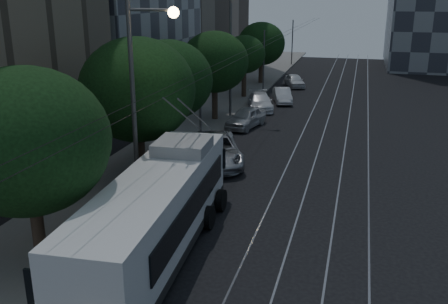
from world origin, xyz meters
The scene contains 18 objects.
ground centered at (0.00, 0.00, 0.00)m, with size 120.00×120.00×0.00m, color black.
sidewalk centered at (-7.50, 20.00, 0.07)m, with size 5.00×90.00×0.15m, color slate.
tram_rails centered at (2.50, 20.00, 0.01)m, with size 4.52×90.00×0.02m.
overhead_wires centered at (-4.97, 20.00, 3.47)m, with size 2.23×90.00×6.00m.
trolleybus centered at (-2.90, -2.54, 1.68)m, with size 3.28×12.25×5.63m.
pickup_silver centered at (-3.82, 8.00, 0.83)m, with size 2.77×6.00×1.67m, color #A1A3A9.
car_white_a centered at (-3.92, 16.34, 0.72)m, with size 1.71×4.24×1.45m, color #BABABE.
car_white_b centered at (-4.07, 22.34, 0.68)m, with size 1.90×4.68×1.36m, color white.
car_white_c centered at (-2.70, 25.58, 0.65)m, with size 1.37×3.94×1.30m, color silver.
car_white_d centered at (-2.70, 33.75, 0.66)m, with size 1.55×3.86×1.32m, color silver.
tree_0 centered at (-6.50, -4.66, 4.69)m, with size 5.48×5.48×7.17m.
tree_1 centered at (-6.50, 3.91, 4.86)m, with size 5.65×5.65×7.42m.
tree_2 centered at (-6.50, 8.00, 4.67)m, with size 4.99×4.99×6.94m.
tree_3 centered at (-6.66, 17.72, 4.46)m, with size 5.06×5.06×6.75m.
tree_4 centered at (-6.50, 26.78, 4.01)m, with size 3.84×3.84×5.76m.
tree_5 centered at (-6.50, 34.65, 4.26)m, with size 5.01×5.01×6.52m.
streetlamp_near centered at (-4.80, 0.68, 5.52)m, with size 2.23×0.44×9.08m.
streetlamp_far centered at (-5.38, 19.09, 6.20)m, with size 2.49×0.44×10.33m.
Camera 1 is at (3.87, -18.06, 9.32)m, focal length 40.00 mm.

